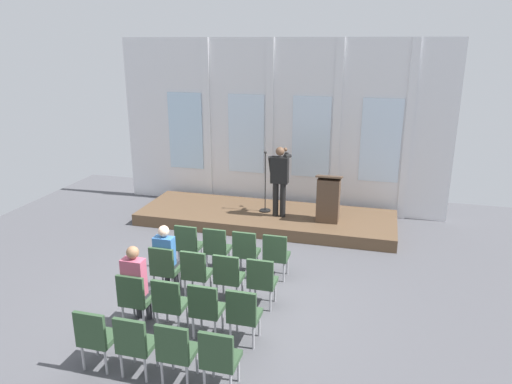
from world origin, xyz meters
TOP-DOWN VIEW (x-y plane):
  - ground_plane at (0.00, 0.00)m, footprint 13.78×13.78m
  - rear_partition at (0.04, 5.29)m, footprint 8.82×0.14m
  - stage_platform at (0.00, 3.96)m, footprint 6.38×2.08m
  - speaker at (0.37, 3.81)m, footprint 0.51×0.69m
  - mic_stand at (-0.05, 4.05)m, footprint 0.28×0.28m
  - lectern at (1.56, 3.78)m, footprint 0.60×0.48m
  - chair_r0_c0 at (-0.90, 1.12)m, footprint 0.46×0.44m
  - chair_r0_c1 at (-0.30, 1.12)m, footprint 0.46×0.44m
  - chair_r0_c2 at (0.30, 1.12)m, footprint 0.46×0.44m
  - chair_r0_c3 at (0.90, 1.12)m, footprint 0.46×0.44m
  - chair_r1_c0 at (-0.90, 0.03)m, footprint 0.46×0.44m
  - audience_r1_c0 at (-0.90, 0.11)m, footprint 0.36×0.39m
  - chair_r1_c1 at (-0.30, 0.03)m, footprint 0.46×0.44m
  - chair_r1_c2 at (0.30, 0.03)m, footprint 0.46×0.44m
  - chair_r1_c3 at (0.90, 0.03)m, footprint 0.46×0.44m
  - chair_r2_c0 at (-0.90, -1.06)m, footprint 0.46×0.44m
  - audience_r2_c0 at (-0.90, -0.98)m, footprint 0.36×0.39m
  - chair_r2_c1 at (-0.30, -1.06)m, footprint 0.46×0.44m
  - chair_r2_c2 at (0.30, -1.06)m, footprint 0.46×0.44m
  - chair_r2_c3 at (0.90, -1.06)m, footprint 0.46×0.44m
  - chair_r3_c0 at (-0.90, -2.15)m, footprint 0.46×0.44m
  - chair_r3_c1 at (-0.30, -2.15)m, footprint 0.46×0.44m
  - chair_r3_c2 at (0.30, -2.15)m, footprint 0.46×0.44m
  - chair_r3_c3 at (0.90, -2.15)m, footprint 0.46×0.44m

SIDE VIEW (x-z plane):
  - ground_plane at x=0.00m, z-range 0.00..0.00m
  - stage_platform at x=0.00m, z-range 0.00..0.29m
  - chair_r0_c0 at x=-0.90m, z-range 0.06..1.00m
  - chair_r0_c1 at x=-0.30m, z-range 0.06..1.00m
  - chair_r0_c2 at x=0.30m, z-range 0.06..1.00m
  - chair_r0_c3 at x=0.90m, z-range 0.06..1.00m
  - chair_r1_c0 at x=-0.90m, z-range 0.06..1.00m
  - chair_r1_c1 at x=-0.30m, z-range 0.06..1.00m
  - chair_r1_c2 at x=0.30m, z-range 0.06..1.00m
  - chair_r1_c3 at x=0.90m, z-range 0.06..1.00m
  - chair_r2_c0 at x=-0.90m, z-range 0.06..1.00m
  - chair_r2_c1 at x=-0.30m, z-range 0.06..1.00m
  - chair_r2_c2 at x=0.30m, z-range 0.06..1.00m
  - chair_r2_c3 at x=0.90m, z-range 0.06..1.00m
  - chair_r3_c0 at x=-0.90m, z-range 0.06..1.00m
  - chair_r3_c1 at x=-0.30m, z-range 0.06..1.00m
  - chair_r3_c2 at x=0.30m, z-range 0.06..1.00m
  - chair_r3_c3 at x=0.90m, z-range 0.06..1.00m
  - mic_stand at x=-0.05m, z-range -0.15..1.40m
  - audience_r1_c0 at x=-0.90m, z-range 0.07..1.38m
  - audience_r2_c0 at x=-0.90m, z-range 0.07..1.45m
  - lectern at x=1.56m, z-range 0.26..1.42m
  - speaker at x=0.37m, z-range 0.43..2.16m
  - rear_partition at x=0.04m, z-range -0.02..4.49m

